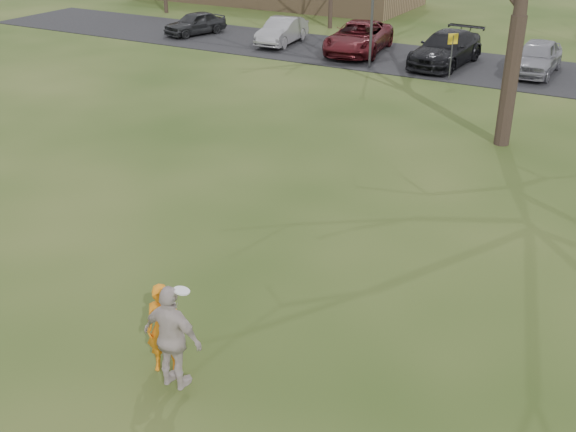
% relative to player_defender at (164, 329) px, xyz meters
% --- Properties ---
extents(ground, '(120.00, 120.00, 0.00)m').
position_rel_player_defender_xyz_m(ground, '(0.34, -0.17, -0.85)').
color(ground, '#1E380F').
rests_on(ground, ground).
extents(parking_strip, '(62.00, 6.50, 0.04)m').
position_rel_player_defender_xyz_m(parking_strip, '(0.34, 24.83, -0.83)').
color(parking_strip, black).
rests_on(parking_strip, ground).
extents(player_defender, '(0.74, 0.68, 1.70)m').
position_rel_player_defender_xyz_m(player_defender, '(0.00, 0.00, 0.00)').
color(player_defender, orange).
rests_on(player_defender, ground).
extents(car_0, '(2.49, 4.00, 1.27)m').
position_rel_player_defender_xyz_m(car_0, '(-17.44, 24.66, -0.18)').
color(car_0, '#28292B').
rests_on(car_0, parking_strip).
extents(car_1, '(1.83, 4.25, 1.36)m').
position_rel_player_defender_xyz_m(car_1, '(-11.85, 24.85, -0.13)').
color(car_1, gray).
rests_on(car_1, parking_strip).
extents(car_2, '(3.28, 5.80, 1.53)m').
position_rel_player_defender_xyz_m(car_2, '(-7.40, 24.91, -0.05)').
color(car_2, '#58141A').
rests_on(car_2, parking_strip).
extents(car_3, '(2.56, 5.44, 1.54)m').
position_rel_player_defender_xyz_m(car_3, '(-2.72, 24.53, -0.04)').
color(car_3, black).
rests_on(car_3, parking_strip).
extents(car_4, '(1.78, 4.39, 1.49)m').
position_rel_player_defender_xyz_m(car_4, '(1.36, 24.93, -0.07)').
color(car_4, gray).
rests_on(car_4, parking_strip).
extents(catching_play, '(1.13, 0.52, 1.92)m').
position_rel_player_defender_xyz_m(catching_play, '(0.58, -0.46, 0.30)').
color(catching_play, beige).
rests_on(catching_play, ground).
extents(sign_yellow, '(0.35, 0.35, 2.08)m').
position_rel_player_defender_xyz_m(sign_yellow, '(-1.66, 21.83, 0.60)').
color(sign_yellow, '#47474C').
rests_on(sign_yellow, ground).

